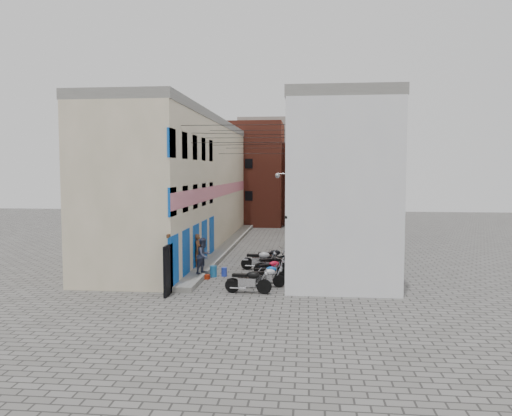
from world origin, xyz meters
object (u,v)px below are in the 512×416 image
(motorcycle_b, at_px, (266,276))
(red_crate, at_px, (206,277))
(motorcycle_a, at_px, (248,280))
(person_a, at_px, (198,250))
(water_jug_far, at_px, (224,272))
(person_b, at_px, (204,256))
(motorcycle_e, at_px, (273,263))
(motorcycle_d, at_px, (271,268))
(motorcycle_f, at_px, (260,259))
(motorcycle_c, at_px, (267,273))
(water_jug_near, at_px, (213,271))
(motorcycle_g, at_px, (271,257))

(motorcycle_b, height_order, red_crate, motorcycle_b)
(motorcycle_a, distance_m, red_crate, 3.63)
(motorcycle_a, height_order, person_a, person_a)
(person_a, xyz_separation_m, water_jug_far, (1.60, -1.14, -0.91))
(person_b, bearing_deg, motorcycle_e, -44.09)
(red_crate, bearing_deg, person_a, 113.28)
(motorcycle_d, height_order, motorcycle_f, motorcycle_f)
(person_a, height_order, red_crate, person_a)
(motorcycle_d, relative_size, red_crate, 5.38)
(motorcycle_c, relative_size, motorcycle_d, 0.92)
(motorcycle_a, bearing_deg, person_b, -133.30)
(motorcycle_e, distance_m, red_crate, 3.56)
(motorcycle_b, height_order, water_jug_near, motorcycle_b)
(motorcycle_g, height_order, water_jug_near, motorcycle_g)
(motorcycle_b, height_order, motorcycle_d, motorcycle_d)
(motorcycle_g, distance_m, water_jug_far, 3.37)
(person_a, bearing_deg, motorcycle_c, -119.31)
(motorcycle_e, distance_m, person_b, 3.64)
(motorcycle_b, distance_m, water_jug_near, 3.50)
(water_jug_near, bearing_deg, water_jug_far, 17.77)
(person_a, distance_m, water_jug_far, 2.16)
(motorcycle_b, distance_m, person_b, 3.71)
(motorcycle_b, relative_size, motorcycle_g, 0.87)
(motorcycle_g, xyz_separation_m, person_a, (-3.82, -1.37, 0.52))
(motorcycle_c, xyz_separation_m, water_jug_far, (-2.32, 1.40, -0.29))
(water_jug_far, bearing_deg, motorcycle_c, -31.12)
(motorcycle_e, xyz_separation_m, motorcycle_g, (-0.24, 1.87, 0.01))
(motorcycle_g, distance_m, water_jug_near, 3.85)
(motorcycle_d, xyz_separation_m, motorcycle_g, (-0.19, 2.99, 0.06))
(person_a, relative_size, water_jug_near, 3.13)
(motorcycle_e, bearing_deg, person_b, -92.59)
(motorcycle_g, relative_size, person_a, 1.19)
(motorcycle_b, xyz_separation_m, motorcycle_g, (-0.08, 4.72, 0.08))
(water_jug_far, bearing_deg, person_a, 144.55)
(motorcycle_c, distance_m, red_crate, 3.22)
(motorcycle_d, relative_size, water_jug_near, 3.39)
(motorcycle_d, xyz_separation_m, person_b, (-3.36, -0.05, 0.60))
(person_a, bearing_deg, red_crate, -153.10)
(motorcycle_c, distance_m, motorcycle_f, 3.24)
(motorcycle_d, bearing_deg, motorcycle_g, 148.43)
(water_jug_near, bearing_deg, motorcycle_c, -23.40)
(motorcycle_b, height_order, person_a, person_a)
(motorcycle_e, distance_m, motorcycle_f, 1.37)
(motorcycle_a, bearing_deg, water_jug_far, -149.68)
(motorcycle_c, xyz_separation_m, motorcycle_f, (-0.65, 3.17, 0.10))
(motorcycle_f, height_order, water_jug_far, motorcycle_f)
(red_crate, bearing_deg, motorcycle_a, -47.40)
(motorcycle_e, distance_m, person_a, 4.12)
(motorcycle_d, xyz_separation_m, motorcycle_f, (-0.74, 2.25, 0.06))
(motorcycle_d, height_order, red_crate, motorcycle_d)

